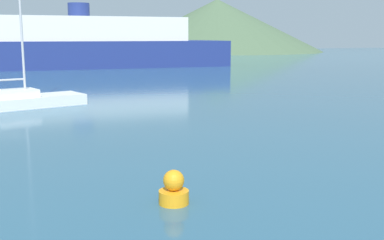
% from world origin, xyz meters
% --- Properties ---
extents(sailboat_inner, '(7.24, 4.01, 9.89)m').
position_xyz_m(sailboat_inner, '(-3.79, 26.98, 0.41)').
color(sailboat_inner, white).
rests_on(sailboat_inner, ground_plane).
extents(ferry_distant, '(34.45, 10.78, 7.35)m').
position_xyz_m(ferry_distant, '(4.11, 58.94, 2.54)').
color(ferry_distant, navy).
rests_on(ferry_distant, ground_plane).
extents(buoy_marker, '(0.66, 0.66, 0.76)m').
position_xyz_m(buoy_marker, '(-0.87, 10.60, 0.31)').
color(buoy_marker, orange).
rests_on(buoy_marker, ground_plane).
extents(hill_east, '(27.31, 27.31, 6.80)m').
position_xyz_m(hill_east, '(9.05, 100.56, 3.40)').
color(hill_east, '#3D6038').
rests_on(hill_east, ground_plane).
extents(hill_far_east, '(48.84, 48.84, 12.01)m').
position_xyz_m(hill_far_east, '(42.51, 105.88, 6.00)').
color(hill_far_east, '#4C6647').
rests_on(hill_far_east, ground_plane).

